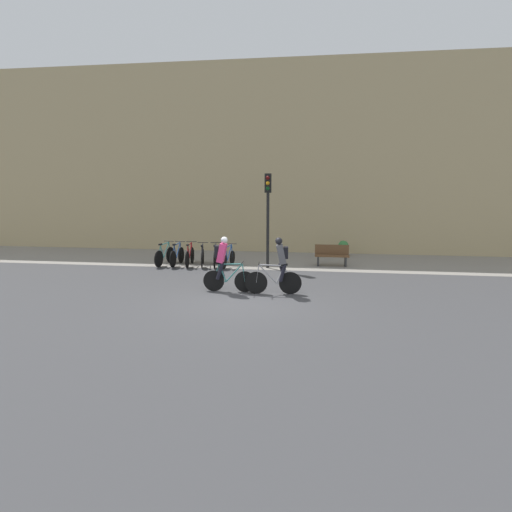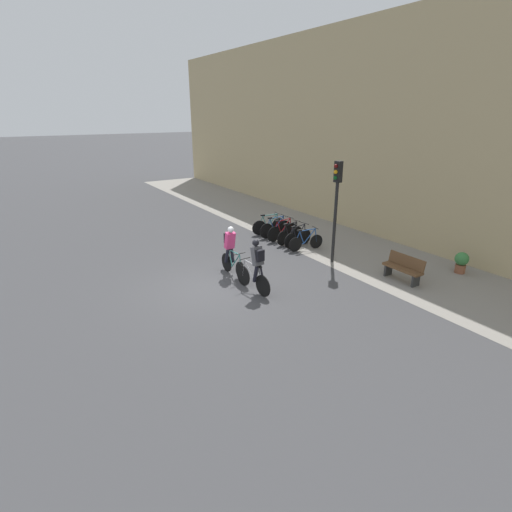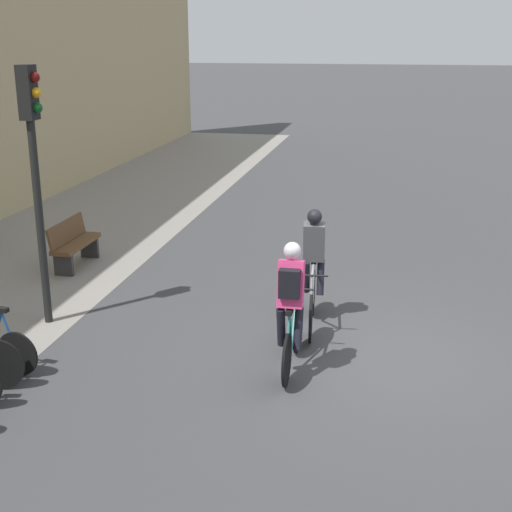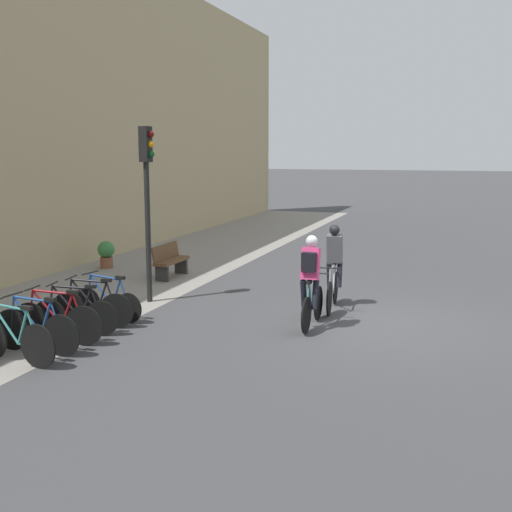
# 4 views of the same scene
# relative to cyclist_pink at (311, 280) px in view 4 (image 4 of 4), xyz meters

# --- Properties ---
(ground) EXTENTS (200.00, 200.00, 0.00)m
(ground) POSITION_rel_cyclist_pink_xyz_m (0.73, -1.00, -0.95)
(ground) COLOR #3D3D3F
(kerb_strip) EXTENTS (44.00, 4.50, 0.01)m
(kerb_strip) POSITION_rel_cyclist_pink_xyz_m (0.73, 5.75, -0.94)
(kerb_strip) COLOR gray
(kerb_strip) RESTS_ON ground
(cyclist_pink) EXTENTS (1.70, 0.46, 1.78)m
(cyclist_pink) POSITION_rel_cyclist_pink_xyz_m (0.00, 0.00, 0.00)
(cyclist_pink) COLOR black
(cyclist_pink) RESTS_ON ground
(cyclist_grey) EXTENTS (1.78, 0.47, 1.80)m
(cyclist_grey) POSITION_rel_cyclist_pink_xyz_m (1.76, -0.07, -0.00)
(cyclist_grey) COLOR black
(cyclist_grey) RESTS_ON ground
(parked_bike_0) EXTENTS (0.46, 1.72, 0.99)m
(parked_bike_0) POSITION_rel_cyclist_pink_xyz_m (-3.47, 3.96, -0.53)
(parked_bike_0) COLOR black
(parked_bike_0) RESTS_ON ground
(parked_bike_1) EXTENTS (0.46, 1.71, 0.99)m
(parked_bike_1) POSITION_rel_cyclist_pink_xyz_m (-2.91, 3.96, -0.53)
(parked_bike_1) COLOR black
(parked_bike_1) RESTS_ON ground
(parked_bike_2) EXTENTS (0.46, 1.74, 0.99)m
(parked_bike_2) POSITION_rel_cyclist_pink_xyz_m (-2.35, 3.96, -0.53)
(parked_bike_2) COLOR black
(parked_bike_2) RESTS_ON ground
(parked_bike_3) EXTENTS (0.50, 1.61, 0.96)m
(parked_bike_3) POSITION_rel_cyclist_pink_xyz_m (-1.80, 3.96, -0.55)
(parked_bike_3) COLOR black
(parked_bike_3) RESTS_ON ground
(parked_bike_4) EXTENTS (0.46, 1.61, 0.97)m
(parked_bike_4) POSITION_rel_cyclist_pink_xyz_m (-1.24, 3.96, -0.55)
(parked_bike_4) COLOR black
(parked_bike_4) RESTS_ON ground
(parked_bike_5) EXTENTS (0.46, 1.61, 0.94)m
(parked_bike_5) POSITION_rel_cyclist_pink_xyz_m (-0.68, 3.96, -0.57)
(parked_bike_5) COLOR black
(parked_bike_5) RESTS_ON ground
(traffic_light_pole) EXTENTS (0.26, 0.30, 3.85)m
(traffic_light_pole) POSITION_rel_cyclist_pink_xyz_m (0.99, 3.92, 1.71)
(traffic_light_pole) COLOR black
(traffic_light_pole) RESTS_ON ground
(bench) EXTENTS (1.43, 0.44, 0.89)m
(bench) POSITION_rel_cyclist_pink_xyz_m (3.64, 4.72, -0.49)
(bench) COLOR brown
(bench) RESTS_ON ground
(potted_plant) EXTENTS (0.48, 0.48, 0.78)m
(potted_plant) POSITION_rel_cyclist_pink_xyz_m (4.31, 7.07, -0.51)
(potted_plant) COLOR brown
(potted_plant) RESTS_ON ground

